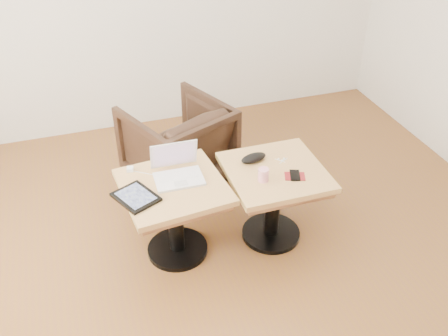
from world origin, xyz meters
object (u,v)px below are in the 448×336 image
object	(u,v)px
side_table_left	(174,202)
striped_cup	(263,175)
armchair	(178,143)
side_table_right	(274,187)
laptop	(177,171)

from	to	relation	value
side_table_left	striped_cup	size ratio (longest dim) A/B	7.87
armchair	side_table_right	bearing A→B (deg)	93.54
striped_cup	armchair	xyz separation A→B (m)	(-0.32, 0.95, -0.27)
side_table_left	side_table_right	xyz separation A→B (m)	(0.65, -0.05, 0.00)
laptop	armchair	bearing A→B (deg)	78.75
side_table_right	armchair	xyz separation A→B (m)	(-0.44, 0.87, -0.09)
side_table_left	armchair	bearing A→B (deg)	69.52
side_table_left	armchair	xyz separation A→B (m)	(0.22, 0.82, -0.09)
laptop	side_table_right	bearing A→B (deg)	-9.78
side_table_left	striped_cup	bearing A→B (deg)	-19.61
side_table_left	armchair	distance (m)	0.85
side_table_right	laptop	xyz separation A→B (m)	(-0.61, 0.12, 0.18)
side_table_right	side_table_left	bearing A→B (deg)	175.96
side_table_left	laptop	bearing A→B (deg)	51.43
side_table_right	striped_cup	world-z (taller)	striped_cup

